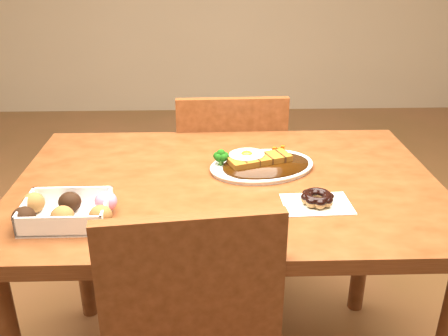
{
  "coord_description": "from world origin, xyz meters",
  "views": [
    {
      "loc": [
        -0.05,
        -1.28,
        1.37
      ],
      "look_at": [
        -0.01,
        -0.05,
        0.81
      ],
      "focal_mm": 40.0,
      "sensor_mm": 36.0,
      "label": 1
    }
  ],
  "objects_px": {
    "table": "(227,210)",
    "donut_box": "(66,210)",
    "chair_far": "(230,183)",
    "katsu_curry_plate": "(260,164)",
    "pon_de_ring": "(317,198)"
  },
  "relations": [
    {
      "from": "donut_box",
      "to": "pon_de_ring",
      "type": "height_order",
      "value": "donut_box"
    },
    {
      "from": "katsu_curry_plate",
      "to": "donut_box",
      "type": "distance_m",
      "value": 0.58
    },
    {
      "from": "chair_far",
      "to": "katsu_curry_plate",
      "type": "relative_size",
      "value": 2.42
    },
    {
      "from": "table",
      "to": "pon_de_ring",
      "type": "bearing_deg",
      "value": -33.69
    },
    {
      "from": "chair_far",
      "to": "donut_box",
      "type": "bearing_deg",
      "value": 58.69
    },
    {
      "from": "chair_far",
      "to": "table",
      "type": "bearing_deg",
      "value": 85.14
    },
    {
      "from": "table",
      "to": "donut_box",
      "type": "relative_size",
      "value": 5.12
    },
    {
      "from": "table",
      "to": "pon_de_ring",
      "type": "xyz_separation_m",
      "value": [
        0.23,
        -0.15,
        0.12
      ]
    },
    {
      "from": "donut_box",
      "to": "table",
      "type": "bearing_deg",
      "value": 28.32
    },
    {
      "from": "katsu_curry_plate",
      "to": "pon_de_ring",
      "type": "height_order",
      "value": "katsu_curry_plate"
    },
    {
      "from": "chair_far",
      "to": "pon_de_ring",
      "type": "relative_size",
      "value": 4.84
    },
    {
      "from": "pon_de_ring",
      "to": "donut_box",
      "type": "bearing_deg",
      "value": -174.26
    },
    {
      "from": "table",
      "to": "donut_box",
      "type": "xyz_separation_m",
      "value": [
        -0.4,
        -0.21,
        0.13
      ]
    },
    {
      "from": "table",
      "to": "katsu_curry_plate",
      "type": "xyz_separation_m",
      "value": [
        0.1,
        0.08,
        0.11
      ]
    },
    {
      "from": "chair_far",
      "to": "donut_box",
      "type": "distance_m",
      "value": 0.91
    }
  ]
}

